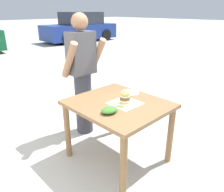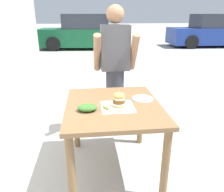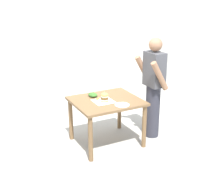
% 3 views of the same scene
% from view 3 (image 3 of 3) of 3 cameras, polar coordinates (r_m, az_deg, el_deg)
% --- Properties ---
extents(ground_plane, '(80.00, 80.00, 0.00)m').
position_cam_3_polar(ground_plane, '(5.22, -0.98, -8.50)').
color(ground_plane, '#ADAAA3').
extents(patio_table, '(0.92, 1.05, 0.75)m').
position_cam_3_polar(patio_table, '(4.96, -1.02, -2.03)').
color(patio_table, brown).
rests_on(patio_table, ground).
extents(serving_paper, '(0.31, 0.31, 0.00)m').
position_cam_3_polar(serving_paper, '(4.86, -1.58, -0.96)').
color(serving_paper, white).
rests_on(serving_paper, patio_table).
extents(sandwich, '(0.12, 0.12, 0.17)m').
position_cam_3_polar(sandwich, '(4.83, -1.38, -0.20)').
color(sandwich, gold).
rests_on(sandwich, serving_paper).
extents(pickle_spear, '(0.06, 0.07, 0.02)m').
position_cam_3_polar(pickle_spear, '(4.93, -2.59, -0.49)').
color(pickle_spear, '#8EA83D').
rests_on(pickle_spear, serving_paper).
extents(side_plate_with_forks, '(0.22, 0.22, 0.02)m').
position_cam_3_polar(side_plate_with_forks, '(4.69, 1.86, -1.64)').
color(side_plate_with_forks, white).
rests_on(side_plate_with_forks, patio_table).
extents(side_salad, '(0.18, 0.14, 0.06)m').
position_cam_3_polar(side_salad, '(5.07, -3.53, 0.22)').
color(side_salad, '#386B28').
rests_on(side_salad, patio_table).
extents(diner_across_table, '(0.55, 0.35, 1.69)m').
position_cam_3_polar(diner_across_table, '(5.17, 7.58, 1.70)').
color(diner_across_table, '#33333D').
rests_on(diner_across_table, ground).
extents(parked_car_near_curb, '(4.21, 1.86, 1.60)m').
position_cam_3_polar(parked_car_near_curb, '(15.71, 19.09, 12.00)').
color(parked_car_near_curb, gray).
rests_on(parked_car_near_curb, ground).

